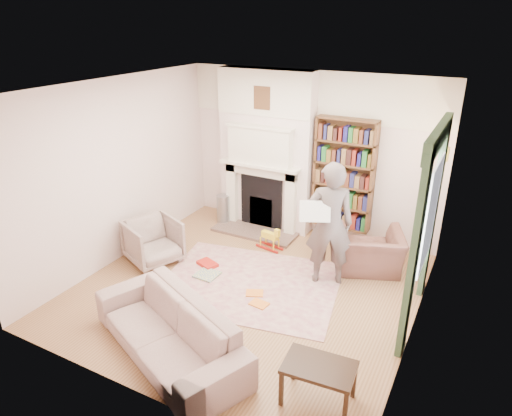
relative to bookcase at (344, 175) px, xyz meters
The scene contains 25 objects.
floor 2.51m from the bookcase, 107.05° to the right, with size 4.50×4.50×0.00m, color brown.
ceiling 2.75m from the bookcase, 107.05° to the right, with size 4.50×4.50×0.00m, color white.
wall_back 0.70m from the bookcase, 168.69° to the left, with size 4.50×4.50×0.00m, color silver.
wall_front 4.42m from the bookcase, 98.46° to the right, with size 4.50×4.50×0.00m, color silver.
wall_left 3.60m from the bookcase, 143.83° to the right, with size 4.50×4.50×0.00m, color silver.
wall_right 2.67m from the bookcase, 52.96° to the right, with size 4.50×4.50×0.00m, color silver.
fireplace 1.42m from the bookcase, behind, with size 1.70×0.58×2.80m.
bookcase is the anchor object (origin of this frame).
window 2.36m from the bookcase, 47.34° to the right, with size 0.02×0.90×1.30m, color silver.
curtain_left 2.87m from the bookcase, 57.36° to the right, with size 0.07×0.32×2.40m, color #2D452C.
curtain_right 1.86m from the bookcase, 33.35° to the right, with size 0.07×0.32×2.40m, color #2D452C.
pelmet 2.60m from the bookcase, 48.16° to the right, with size 0.09×1.70×0.24m, color #2D452C.
wall_sconce 1.68m from the bookcase, 24.19° to the right, with size 0.20×0.24×0.24m, color gold, non-canonical shape.
rug 2.43m from the bookcase, 108.62° to the right, with size 2.51×1.93×0.01m, color beige.
armchair_reading 1.38m from the bookcase, 48.47° to the right, with size 0.97×0.85×0.63m, color #52332B.
armchair_left 3.26m from the bookcase, 137.61° to the right, with size 0.74×0.77×0.70m, color #B8AF98.
sofa 3.91m from the bookcase, 101.83° to the right, with size 2.20×0.86×0.64m, color #B9A798.
man_reading 1.46m from the bookcase, 79.30° to the right, with size 0.67×0.44×1.82m, color #574946.
newspaper 1.61m from the bookcase, 85.87° to the right, with size 0.42×0.02×0.29m, color silver.
coffee_table 3.85m from the bookcase, 74.94° to the right, with size 0.70×0.45×0.45m, color black, non-canonical shape.
paraffin_heater 2.34m from the bookcase, 169.70° to the right, with size 0.24×0.24×0.55m, color #93959A.
rocking_horse 1.61m from the bookcase, 134.93° to the right, with size 0.45×0.18×0.40m, color yellow, non-canonical shape.
board_game 2.77m from the bookcase, 122.19° to the right, with size 0.32×0.32×0.03m, color #EEDB54.
game_box_lid 2.66m from the bookcase, 128.80° to the right, with size 0.31×0.21×0.05m, color red.
comic_annuals 2.62m from the bookcase, 99.76° to the right, with size 0.45×0.43×0.02m.
Camera 1 is at (2.70, -4.86, 3.61)m, focal length 32.00 mm.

